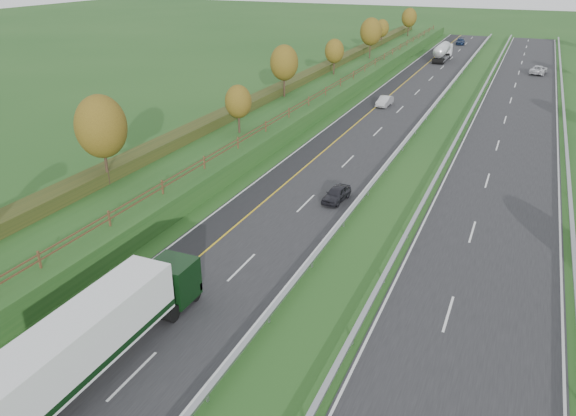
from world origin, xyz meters
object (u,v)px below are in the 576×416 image
car_dark_near (336,194)px  car_oncoming (539,70)px  box_lorry (90,340)px  car_small_far (460,41)px  road_tanker (443,51)px  car_silver_mid (385,101)px

car_dark_near → car_oncoming: bearing=83.0°
box_lorry → car_dark_near: (3.94, 26.36, -1.64)m
box_lorry → car_small_far: bearing=89.8°
box_lorry → car_dark_near: 26.70m
road_tanker → car_silver_mid: 43.32m
car_dark_near → car_silver_mid: 35.85m
car_small_far → car_oncoming: 38.51m
car_silver_mid → car_small_far: (1.38, 68.78, 0.00)m
car_small_far → car_dark_near: bearing=-93.6°
box_lorry → car_silver_mid: (-0.87, 61.89, -1.59)m
car_silver_mid → box_lorry: bearing=-85.4°
car_dark_near → car_silver_mid: bearing=102.8°
car_small_far → car_oncoming: (18.44, -33.81, 0.06)m
box_lorry → car_small_far: size_ratio=3.35×
car_dark_near → car_small_far: car_small_far is taller
box_lorry → car_silver_mid: size_ratio=3.83×
road_tanker → car_oncoming: bearing=-23.9°
car_silver_mid → car_oncoming: (19.82, 34.97, 0.06)m
car_dark_near → road_tanker: bearing=97.8°
box_lorry → car_oncoming: size_ratio=2.97×
road_tanker → car_oncoming: road_tanker is taller
box_lorry → car_silver_mid: bearing=90.8°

